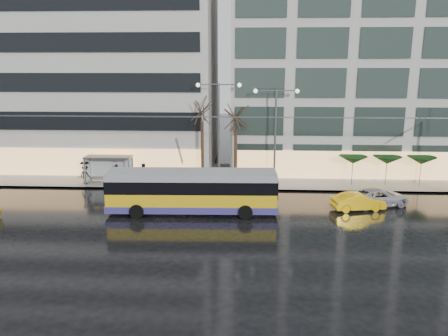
{
  "coord_description": "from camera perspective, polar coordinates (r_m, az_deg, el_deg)",
  "views": [
    {
      "loc": [
        4.35,
        -27.55,
        10.76
      ],
      "look_at": [
        2.75,
        5.0,
        2.99
      ],
      "focal_mm": 35.0,
      "sensor_mm": 36.0,
      "label": 1
    }
  ],
  "objects": [
    {
      "name": "pedestrian_a",
      "position": [
        40.61,
        -13.88,
        -0.07
      ],
      "size": [
        1.15,
        1.16,
        2.19
      ],
      "color": "black",
      "rests_on": "sidewalk"
    },
    {
      "name": "ground",
      "position": [
        29.89,
        -5.8,
        -7.76
      ],
      "size": [
        140.0,
        140.0,
        0.0
      ],
      "primitive_type": "plane",
      "color": "black",
      "rests_on": "ground"
    },
    {
      "name": "parasol_b",
      "position": [
        41.42,
        20.54,
        0.96
      ],
      "size": [
        2.5,
        2.5,
        2.65
      ],
      "color": "#595B60",
      "rests_on": "sidewalk"
    },
    {
      "name": "pedestrian_c",
      "position": [
        41.53,
        -17.69,
        -0.46
      ],
      "size": [
        1.26,
        1.07,
        2.11
      ],
      "color": "black",
      "rests_on": "sidewalk"
    },
    {
      "name": "taxi_b",
      "position": [
        34.54,
        17.11,
        -4.22
      ],
      "size": [
        4.17,
        2.12,
        1.31
      ],
      "primitive_type": "imported",
      "rotation": [
        0.0,
        0.0,
        1.76
      ],
      "color": "yellow",
      "rests_on": "ground"
    },
    {
      "name": "sedan_silver",
      "position": [
        36.14,
        19.49,
        -3.6
      ],
      "size": [
        5.27,
        3.55,
        1.34
      ],
      "primitive_type": "imported",
      "rotation": [
        0.0,
        0.0,
        1.87
      ],
      "color": "#BBBBC0",
      "rests_on": "ground"
    },
    {
      "name": "pedestrian_b",
      "position": [
        40.04,
        -10.51,
        -0.77
      ],
      "size": [
        1.18,
        1.11,
        1.93
      ],
      "color": "black",
      "rests_on": "sidewalk"
    },
    {
      "name": "tree_b",
      "position": [
        39.0,
        1.56,
        6.98
      ],
      "size": [
        3.2,
        3.2,
        7.7
      ],
      "color": "black",
      "rests_on": "sidewalk"
    },
    {
      "name": "tree_a",
      "position": [
        38.92,
        -2.91,
        7.97
      ],
      "size": [
        3.2,
        3.2,
        8.4
      ],
      "color": "black",
      "rests_on": "sidewalk"
    },
    {
      "name": "kerb",
      "position": [
        38.2,
        -0.83,
        -2.84
      ],
      "size": [
        80.0,
        0.1,
        0.15
      ],
      "primitive_type": "cube",
      "color": "slate",
      "rests_on": "ground"
    },
    {
      "name": "catenary",
      "position": [
        36.23,
        -2.54,
        3.05
      ],
      "size": [
        42.24,
        5.12,
        7.0
      ],
      "color": "#595B60",
      "rests_on": "ground"
    },
    {
      "name": "parasol_c",
      "position": [
        42.43,
        24.4,
        0.89
      ],
      "size": [
        2.5,
        2.5,
        2.65
      ],
      "color": "#595B60",
      "rests_on": "sidewalk"
    },
    {
      "name": "street_lamp_far",
      "position": [
        38.77,
        6.74,
        5.83
      ],
      "size": [
        3.96,
        0.36,
        8.53
      ],
      "color": "#595B60",
      "rests_on": "sidewalk"
    },
    {
      "name": "street_lamp_near",
      "position": [
        38.72,
        -0.69,
        6.33
      ],
      "size": [
        3.96,
        0.36,
        9.03
      ],
      "color": "#595B60",
      "rests_on": "sidewalk"
    },
    {
      "name": "building_left",
      "position": [
        50.8,
        -21.37,
        12.95
      ],
      "size": [
        34.0,
        14.0,
        22.0
      ],
      "primitive_type": "cube",
      "color": "#AAA8A3",
      "rests_on": "sidewalk"
    },
    {
      "name": "parasol_a",
      "position": [
        40.6,
        16.5,
        1.03
      ],
      "size": [
        2.5,
        2.5,
        2.65
      ],
      "color": "#595B60",
      "rests_on": "sidewalk"
    },
    {
      "name": "trolleybus",
      "position": [
        32.23,
        -4.17,
        -3.23
      ],
      "size": [
        12.46,
        4.94,
        5.74
      ],
      "color": "gold",
      "rests_on": "ground"
    },
    {
      "name": "building_right",
      "position": [
        48.84,
        20.99,
        14.77
      ],
      "size": [
        32.0,
        14.0,
        25.0
      ],
      "primitive_type": "cube",
      "color": "#AAA8A3",
      "rests_on": "sidewalk"
    },
    {
      "name": "sidewalk",
      "position": [
        42.97,
        -0.41,
        -1.0
      ],
      "size": [
        80.0,
        10.0,
        0.15
      ],
      "primitive_type": "cube",
      "color": "gray",
      "rests_on": "ground"
    },
    {
      "name": "bus_shelter",
      "position": [
        41.25,
        -15.24,
        0.61
      ],
      "size": [
        4.2,
        1.6,
        2.51
      ],
      "color": "#595B60",
      "rests_on": "sidewalk"
    }
  ]
}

